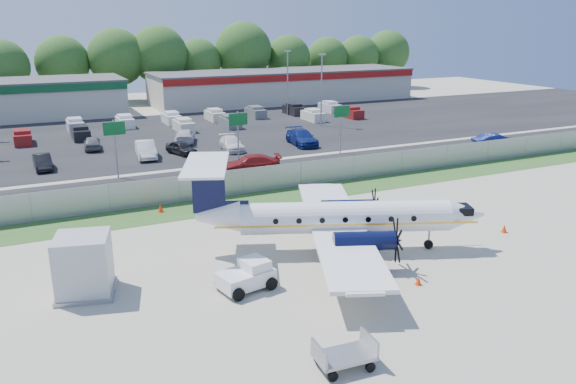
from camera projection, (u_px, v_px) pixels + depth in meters
name	position (u px, v px, depth m)	size (l,w,h in m)	color
ground	(334.00, 259.00, 31.44)	(170.00, 170.00, 0.00)	#B0AA95
grass_verge	(253.00, 201.00, 41.81)	(170.00, 4.00, 0.02)	#2D561E
access_road	(222.00, 178.00, 47.86)	(170.00, 8.00, 0.02)	black
parking_lot	(164.00, 136.00, 66.01)	(170.00, 32.00, 0.02)	black
perimeter_fence	(243.00, 181.00, 43.25)	(120.00, 0.06, 1.99)	gray
building_east	(284.00, 86.00, 94.99)	(44.40, 12.40, 5.24)	beige
sign_left	(115.00, 137.00, 46.89)	(1.80, 0.26, 5.00)	gray
sign_mid	(238.00, 127.00, 51.44)	(1.80, 0.26, 5.00)	gray
sign_right	(341.00, 118.00, 55.98)	(1.80, 0.26, 5.00)	gray
light_pole_ne	(321.00, 85.00, 71.04)	(0.90, 0.35, 9.09)	gray
light_pole_se	(288.00, 78.00, 79.68)	(0.90, 0.35, 9.09)	gray
tree_line	(116.00, 102.00, 95.39)	(112.00, 6.00, 14.00)	#275218
aircraft	(339.00, 217.00, 32.00)	(17.22, 16.74, 5.32)	white
pushback_tug	(248.00, 275.00, 27.77)	(2.94, 2.37, 1.45)	white
baggage_cart_near	(333.00, 237.00, 33.44)	(2.08, 1.39, 1.03)	gray
baggage_cart_far	(344.00, 355.00, 21.35)	(2.33, 1.50, 1.18)	gray
service_container	(84.00, 267.00, 27.06)	(3.26, 3.26, 2.98)	#B4B5BB
cone_nose	(504.00, 229.00, 35.40)	(0.36, 0.36, 0.51)	#EB3507
cone_port_wing	(418.00, 281.00, 28.27)	(0.33, 0.33, 0.47)	#EB3507
cone_starboard_wing	(161.00, 208.00, 39.18)	(0.43, 0.43, 0.61)	#EB3507
road_car_mid	(250.00, 173.00, 49.64)	(2.22, 5.46, 1.58)	maroon
road_car_east	(496.00, 150.00, 58.73)	(1.79, 5.12, 1.69)	navy
parked_car_a	(44.00, 169.00, 50.88)	(1.45, 4.15, 1.37)	black
parked_car_b	(146.00, 158.00, 55.26)	(1.74, 5.00, 1.65)	silver
parked_car_c	(182.00, 154.00, 56.63)	(1.59, 3.95, 1.35)	black
parked_car_d	(232.00, 150.00, 58.54)	(1.98, 4.87, 1.41)	silver
parked_car_e	(302.00, 145.00, 61.14)	(2.30, 5.65, 1.64)	navy
parked_car_f	(93.00, 149.00, 58.92)	(1.68, 4.17, 1.42)	#595B5E
parked_car_g	(185.00, 143.00, 62.36)	(2.07, 5.10, 1.48)	silver
far_parking_rows	(154.00, 129.00, 70.33)	(56.00, 10.00, 1.60)	gray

